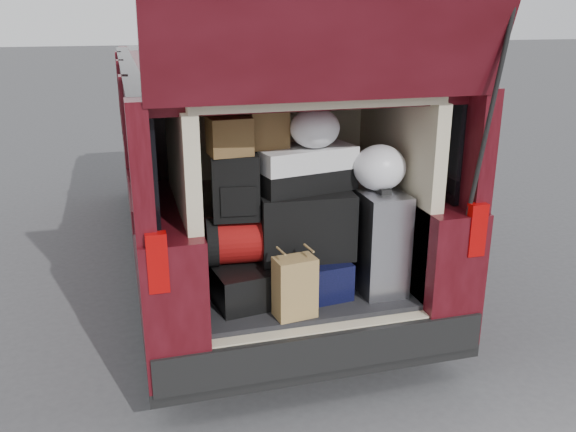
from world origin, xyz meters
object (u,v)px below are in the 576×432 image
Objects in this scene: black_hardshell at (243,278)px; black_soft_case at (305,224)px; navy_hardshell at (304,272)px; kraft_bag at (295,287)px; twotone_duffel at (304,168)px; silver_roller at (378,240)px; backpack at (236,188)px; red_duffel at (243,239)px.

black_soft_case reaches higher than black_hardshell.
kraft_bag reaches higher than navy_hardshell.
twotone_duffel is at bearing 85.73° from black_soft_case.
kraft_bag is 0.43m from black_soft_case.
black_soft_case is (-0.43, 0.09, 0.11)m from silver_roller.
black_hardshell is at bearing 170.03° from navy_hardshell.
twotone_duffel is at bearing 16.29° from backpack.
backpack reaches higher than silver_roller.
backpack is at bearing 173.10° from navy_hardshell.
black_hardshell is at bearing -178.65° from black_soft_case.
backpack is (-0.04, -0.03, 0.32)m from red_duffel.
kraft_bag is 0.63× the size of black_soft_case.
silver_roller is 1.08× the size of twotone_duffel.
navy_hardshell is at bearing -132.01° from black_soft_case.
black_soft_case is 1.47× the size of backpack.
red_duffel is at bearing 174.62° from twotone_duffel.
twotone_duffel is (0.01, 0.07, 0.63)m from navy_hardshell.
navy_hardshell is 0.31m from black_soft_case.
black_soft_case reaches higher than red_duffel.
red_duffel is 0.77× the size of black_soft_case.
silver_roller reaches higher than kraft_bag.
silver_roller is at bearing -15.40° from black_hardshell.
black_hardshell is 0.95× the size of twotone_duffel.
black_soft_case is (0.37, -0.03, 0.07)m from red_duffel.
red_duffel is (-0.22, 0.34, 0.18)m from kraft_bag.
navy_hardshell is at bearing 168.99° from silver_roller.
twotone_duffel is (0.01, 0.07, 0.32)m from black_soft_case.
black_soft_case is at bearing -10.85° from black_hardshell.
navy_hardshell is 1.22× the size of red_duffel.
black_soft_case reaches higher than kraft_bag.
kraft_bag is (-0.58, -0.23, -0.13)m from silver_roller.
silver_roller is 1.65× the size of backpack.
red_duffel reaches higher than black_hardshell.
black_hardshell is 0.74m from twotone_duffel.
navy_hardshell is 1.48× the size of kraft_bag.
backpack is 0.43m from twotone_duffel.
kraft_bag is 0.93× the size of backpack.
silver_roller is (0.81, -0.11, 0.20)m from black_hardshell.
kraft_bag is 0.44m from red_duffel.
twotone_duffel reaches higher than navy_hardshell.
black_hardshell is at bearing 39.13° from backpack.
kraft_bag is 0.64m from backpack.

